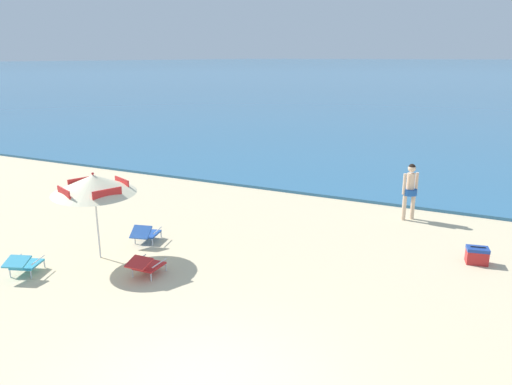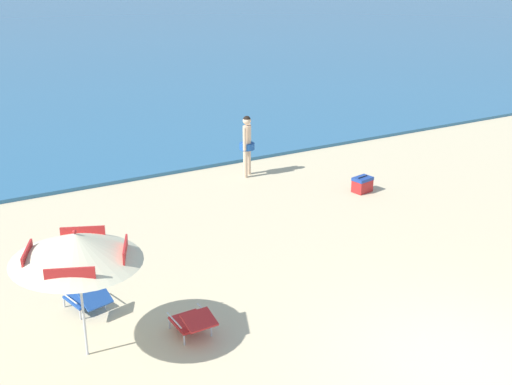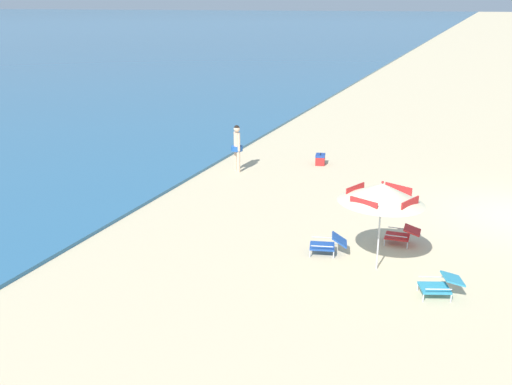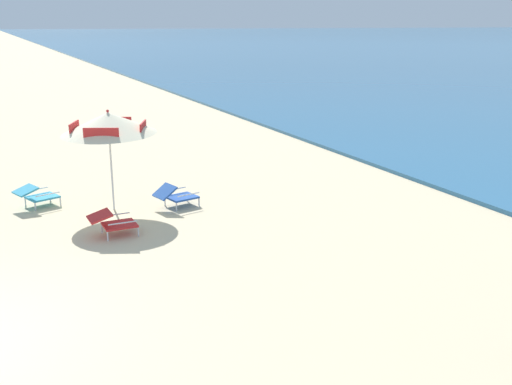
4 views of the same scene
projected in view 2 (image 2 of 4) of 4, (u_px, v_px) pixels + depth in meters
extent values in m
plane|color=beige|center=(472.00, 372.00, 9.84)|extent=(800.00, 800.00, 0.00)
cylinder|color=silver|center=(81.00, 296.00, 9.90)|extent=(0.04, 0.04, 2.08)
cone|color=beige|center=(76.00, 247.00, 9.61)|extent=(2.79, 2.79, 0.52)
cube|color=red|center=(83.00, 234.00, 10.30)|extent=(0.66, 0.30, 0.24)
cube|color=red|center=(27.00, 256.00, 9.57)|extent=(0.30, 0.66, 0.24)
cube|color=red|center=(70.00, 276.00, 8.99)|extent=(0.66, 0.30, 0.24)
cube|color=red|center=(125.00, 251.00, 9.73)|extent=(0.30, 0.66, 0.24)
sphere|color=red|center=(74.00, 232.00, 9.52)|extent=(0.06, 0.06, 0.06)
cube|color=red|center=(190.00, 322.00, 10.79)|extent=(0.54, 0.62, 0.04)
cube|color=red|center=(199.00, 320.00, 10.43)|extent=(0.51, 0.43, 0.15)
cylinder|color=silver|center=(169.00, 324.00, 10.94)|extent=(0.03, 0.03, 0.18)
cylinder|color=silver|center=(196.00, 316.00, 11.18)|extent=(0.03, 0.03, 0.18)
cylinder|color=silver|center=(184.00, 340.00, 10.48)|extent=(0.03, 0.03, 0.18)
cylinder|color=silver|center=(211.00, 331.00, 10.72)|extent=(0.03, 0.03, 0.18)
cylinder|color=silver|center=(174.00, 320.00, 10.61)|extent=(0.04, 0.54, 0.02)
cylinder|color=silver|center=(205.00, 311.00, 10.88)|extent=(0.04, 0.54, 0.02)
cube|color=#1E4799|center=(84.00, 298.00, 11.51)|extent=(0.65, 0.71, 0.04)
cube|color=#1E4799|center=(95.00, 297.00, 11.16)|extent=(0.57, 0.48, 0.26)
cylinder|color=silver|center=(64.00, 303.00, 11.58)|extent=(0.03, 0.03, 0.18)
cylinder|color=silver|center=(89.00, 293.00, 11.90)|extent=(0.03, 0.03, 0.18)
cylinder|color=silver|center=(80.00, 315.00, 11.20)|extent=(0.03, 0.03, 0.18)
cylinder|color=silver|center=(105.00, 305.00, 11.51)|extent=(0.03, 0.03, 0.18)
cylinder|color=silver|center=(69.00, 298.00, 11.29)|extent=(0.15, 0.53, 0.02)
cylinder|color=silver|center=(97.00, 287.00, 11.65)|extent=(0.15, 0.53, 0.02)
cylinder|color=beige|center=(245.00, 163.00, 17.97)|extent=(0.12, 0.12, 0.84)
cylinder|color=beige|center=(249.00, 160.00, 18.24)|extent=(0.12, 0.12, 0.84)
cylinder|color=#1E51A3|center=(247.00, 146.00, 17.95)|extent=(0.42, 0.42, 0.17)
cylinder|color=beige|center=(247.00, 136.00, 17.85)|extent=(0.23, 0.23, 0.59)
cylinder|color=beige|center=(245.00, 139.00, 17.67)|extent=(0.09, 0.09, 0.63)
cylinder|color=beige|center=(249.00, 135.00, 18.04)|extent=(0.09, 0.09, 0.63)
sphere|color=beige|center=(247.00, 121.00, 17.69)|extent=(0.23, 0.23, 0.23)
sphere|color=black|center=(247.00, 120.00, 17.68)|extent=(0.21, 0.21, 0.21)
cube|color=red|center=(362.00, 186.00, 17.00)|extent=(0.54, 0.43, 0.32)
cube|color=navy|center=(363.00, 179.00, 16.93)|extent=(0.55, 0.44, 0.08)
cylinder|color=black|center=(363.00, 177.00, 16.91)|extent=(0.33, 0.09, 0.02)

